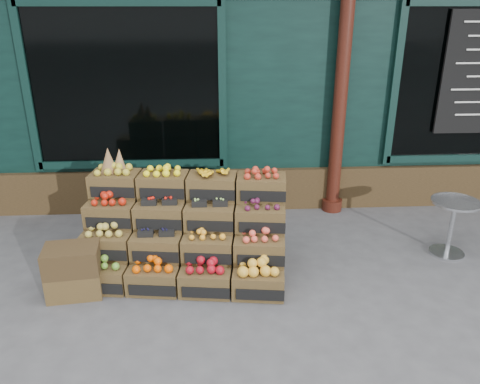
{
  "coord_description": "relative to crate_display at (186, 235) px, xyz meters",
  "views": [
    {
      "loc": [
        -0.47,
        -4.03,
        2.77
      ],
      "look_at": [
        -0.2,
        0.7,
        0.85
      ],
      "focal_mm": 35.0,
      "sensor_mm": 36.0,
      "label": 1
    }
  ],
  "objects": [
    {
      "name": "spare_crates",
      "position": [
        -1.1,
        -0.43,
        -0.15
      ],
      "size": [
        0.57,
        0.43,
        0.53
      ],
      "rotation": [
        0.0,
        0.0,
        0.12
      ],
      "color": "#4C3A1E",
      "rests_on": "ground"
    },
    {
      "name": "bistro_table",
      "position": [
        3.07,
        0.16,
        0.01
      ],
      "size": [
        0.54,
        0.54,
        0.68
      ],
      "rotation": [
        0.0,
        0.0,
        0.35
      ],
      "color": "#ABADB2",
      "rests_on": "ground"
    },
    {
      "name": "crate_display",
      "position": [
        0.0,
        0.0,
        0.0
      ],
      "size": [
        2.25,
        1.29,
        1.34
      ],
      "rotation": [
        0.0,
        0.0,
        -0.13
      ],
      "color": "#4C3A1E",
      "rests_on": "ground"
    },
    {
      "name": "shop_facade",
      "position": [
        0.81,
        4.56,
        1.98
      ],
      "size": [
        12.0,
        6.24,
        4.8
      ],
      "color": "black",
      "rests_on": "ground"
    },
    {
      "name": "shopkeeper",
      "position": [
        -1.04,
        2.44,
        0.55
      ],
      "size": [
        0.82,
        0.68,
        1.93
      ],
      "primitive_type": "imported",
      "rotation": [
        0.0,
        0.0,
        2.78
      ],
      "color": "#164D24",
      "rests_on": "ground"
    },
    {
      "name": "ground",
      "position": [
        0.81,
        -0.55,
        -0.41
      ],
      "size": [
        60.0,
        60.0,
        0.0
      ],
      "primitive_type": "plane",
      "color": "#48484A",
      "rests_on": "ground"
    }
  ]
}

